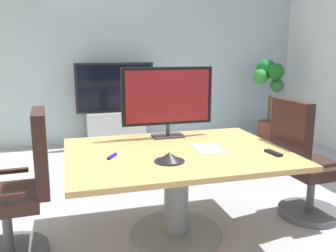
{
  "coord_description": "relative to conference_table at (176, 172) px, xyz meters",
  "views": [
    {
      "loc": [
        -0.92,
        -2.73,
        1.52
      ],
      "look_at": [
        -0.1,
        0.18,
        0.87
      ],
      "focal_mm": 38.76,
      "sensor_mm": 36.0,
      "label": 1
    }
  ],
  "objects": [
    {
      "name": "wall_display_unit",
      "position": [
        -0.09,
        2.95,
        -0.1
      ],
      "size": [
        1.2,
        0.36,
        1.31
      ],
      "color": "#B7BABC",
      "rests_on": "ground"
    },
    {
      "name": "conference_table",
      "position": [
        0.0,
        0.0,
        0.0
      ],
      "size": [
        1.72,
        1.3,
        0.72
      ],
      "color": "#B2894C",
      "rests_on": "ground"
    },
    {
      "name": "tv_monitor",
      "position": [
        0.06,
        0.48,
        0.54
      ],
      "size": [
        0.84,
        0.18,
        0.64
      ],
      "color": "#333338",
      "rests_on": "conference_table"
    },
    {
      "name": "ground_plane",
      "position": [
        0.1,
        0.07,
        -0.54
      ],
      "size": [
        7.47,
        7.47,
        0.0
      ],
      "primitive_type": "plane",
      "color": "#99999E"
    },
    {
      "name": "whiteboard_marker",
      "position": [
        -0.52,
        -0.04,
        0.19
      ],
      "size": [
        0.09,
        0.12,
        0.02
      ],
      "primitive_type": "cube",
      "rotation": [
        0.0,
        0.0,
        1.0
      ],
      "color": "#1919A5",
      "rests_on": "conference_table"
    },
    {
      "name": "office_chair_left",
      "position": [
        -1.19,
        0.01,
        -0.08
      ],
      "size": [
        0.61,
        0.58,
        1.09
      ],
      "rotation": [
        0.0,
        0.0,
        -1.52
      ],
      "color": "#4C4C51",
      "rests_on": "ground"
    },
    {
      "name": "potted_plant",
      "position": [
        2.48,
        2.75,
        0.28
      ],
      "size": [
        0.52,
        0.54,
        1.34
      ],
      "color": "brown",
      "rests_on": "ground"
    },
    {
      "name": "office_chair_right",
      "position": [
        1.19,
        -0.01,
        -0.08
      ],
      "size": [
        0.61,
        0.59,
        1.09
      ],
      "rotation": [
        0.0,
        0.0,
        1.63
      ],
      "color": "#4C4C51",
      "rests_on": "ground"
    },
    {
      "name": "paper_notepad",
      "position": [
        0.26,
        -0.02,
        0.19
      ],
      "size": [
        0.21,
        0.3,
        0.01
      ],
      "primitive_type": "cube",
      "rotation": [
        0.0,
        0.0,
        -0.02
      ],
      "color": "white",
      "rests_on": "conference_table"
    },
    {
      "name": "conference_phone",
      "position": [
        -0.13,
        -0.26,
        0.21
      ],
      "size": [
        0.22,
        0.22,
        0.07
      ],
      "color": "black",
      "rests_on": "conference_table"
    },
    {
      "name": "remote_control",
      "position": [
        0.69,
        -0.29,
        0.19
      ],
      "size": [
        0.07,
        0.17,
        0.02
      ],
      "primitive_type": "cube",
      "rotation": [
        0.0,
        0.0,
        0.1
      ],
      "color": "black",
      "rests_on": "conference_table"
    },
    {
      "name": "wall_back_glass_partition",
      "position": [
        0.1,
        3.31,
        0.93
      ],
      "size": [
        6.15,
        0.1,
        2.93
      ],
      "primitive_type": "cube",
      "color": "#9EB2B7",
      "rests_on": "ground"
    }
  ]
}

